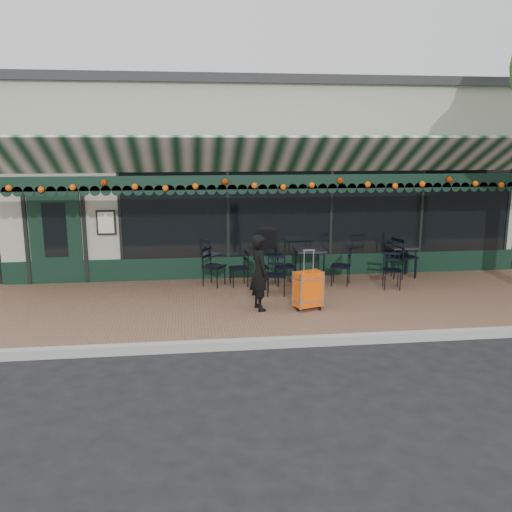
{
  "coord_description": "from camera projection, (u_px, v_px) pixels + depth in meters",
  "views": [
    {
      "loc": [
        -1.89,
        -8.21,
        3.23
      ],
      "look_at": [
        -0.66,
        1.6,
        1.15
      ],
      "focal_mm": 38.0,
      "sensor_mm": 36.0,
      "label": 1
    }
  ],
  "objects": [
    {
      "name": "ground",
      "position": [
        308.0,
        344.0,
        8.87
      ],
      "size": [
        80.0,
        80.0,
        0.0
      ],
      "primitive_type": "plane",
      "color": "black",
      "rests_on": "ground"
    },
    {
      "name": "woman",
      "position": [
        260.0,
        272.0,
        10.06
      ],
      "size": [
        0.45,
        0.58,
        1.43
      ],
      "primitive_type": "imported",
      "rotation": [
        0.0,
        0.0,
        1.8
      ],
      "color": "black",
      "rests_on": "sidewalk"
    },
    {
      "name": "cafe_table_a",
      "position": [
        401.0,
        249.0,
        12.57
      ],
      "size": [
        0.59,
        0.59,
        0.73
      ],
      "color": "black",
      "rests_on": "sidewalk"
    },
    {
      "name": "chair_b_left",
      "position": [
        239.0,
        269.0,
        11.79
      ],
      "size": [
        0.44,
        0.44,
        0.78
      ],
      "primitive_type": null,
      "rotation": [
        0.0,
        0.0,
        -1.43
      ],
      "color": "black",
      "rests_on": "sidewalk"
    },
    {
      "name": "chair_solo",
      "position": [
        214.0,
        267.0,
        11.81
      ],
      "size": [
        0.59,
        0.59,
        0.85
      ],
      "primitive_type": null,
      "rotation": [
        0.0,
        0.0,
        1.01
      ],
      "color": "black",
      "rests_on": "sidewalk"
    },
    {
      "name": "suitcase",
      "position": [
        308.0,
        290.0,
        10.13
      ],
      "size": [
        0.56,
        0.43,
        1.14
      ],
      "rotation": [
        0.0,
        0.0,
        0.34
      ],
      "color": "#FF5108",
      "rests_on": "sidewalk"
    },
    {
      "name": "curb",
      "position": [
        309.0,
        341.0,
        8.78
      ],
      "size": [
        18.0,
        0.16,
        0.15
      ],
      "primitive_type": "cube",
      "color": "#9E9E99",
      "rests_on": "ground"
    },
    {
      "name": "restaurant_building",
      "position": [
        252.0,
        176.0,
        16.01
      ],
      "size": [
        12.0,
        9.6,
        4.5
      ],
      "color": "#A9A793",
      "rests_on": "ground"
    },
    {
      "name": "chair_a_right",
      "position": [
        404.0,
        257.0,
        12.54
      ],
      "size": [
        0.59,
        0.59,
        0.95
      ],
      "primitive_type": null,
      "rotation": [
        0.0,
        0.0,
        1.87
      ],
      "color": "black",
      "rests_on": "sidewalk"
    },
    {
      "name": "chair_a_front",
      "position": [
        392.0,
        271.0,
        11.58
      ],
      "size": [
        0.47,
        0.47,
        0.78
      ],
      "primitive_type": null,
      "rotation": [
        0.0,
        0.0,
        -0.23
      ],
      "color": "black",
      "rests_on": "sidewalk"
    },
    {
      "name": "chair_b_right",
      "position": [
        284.0,
        267.0,
        11.87
      ],
      "size": [
        0.42,
        0.42,
        0.82
      ],
      "primitive_type": null,
      "rotation": [
        0.0,
        0.0,
        1.59
      ],
      "color": "black",
      "rests_on": "sidewalk"
    },
    {
      "name": "chair_b_front",
      "position": [
        276.0,
        276.0,
        11.09
      ],
      "size": [
        0.47,
        0.47,
        0.81
      ],
      "primitive_type": null,
      "rotation": [
        0.0,
        0.0,
        -0.18
      ],
      "color": "black",
      "rests_on": "sidewalk"
    },
    {
      "name": "chair_a_left",
      "position": [
        341.0,
        266.0,
        11.86
      ],
      "size": [
        0.55,
        0.55,
        0.84
      ],
      "primitive_type": null,
      "rotation": [
        0.0,
        0.0,
        -1.97
      ],
      "color": "black",
      "rests_on": "sidewalk"
    },
    {
      "name": "cafe_table_b",
      "position": [
        310.0,
        253.0,
        11.97
      ],
      "size": [
        0.63,
        0.63,
        0.77
      ],
      "color": "black",
      "rests_on": "sidewalk"
    },
    {
      "name": "sidewalk",
      "position": [
        286.0,
        304.0,
        10.8
      ],
      "size": [
        18.0,
        4.0,
        0.15
      ],
      "primitive_type": "cube",
      "color": "brown",
      "rests_on": "ground"
    }
  ]
}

